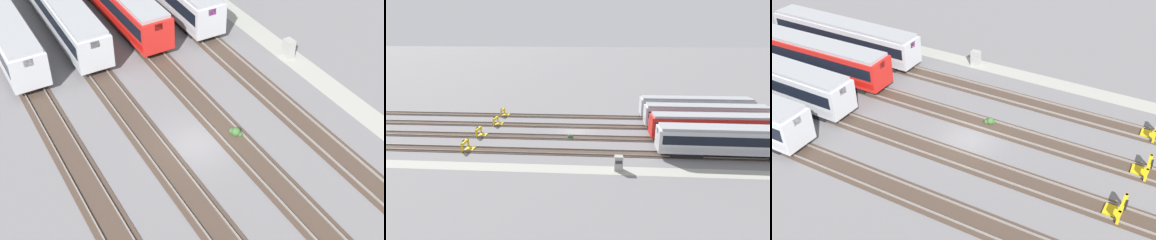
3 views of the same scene
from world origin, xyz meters
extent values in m
plane|color=slate|center=(0.00, 0.00, 0.00)|extent=(400.00, 400.00, 0.00)
cube|color=#9E9E93|center=(0.00, -12.20, 0.00)|extent=(54.00, 2.00, 0.01)
cube|color=#47382D|center=(0.00, -7.62, 0.03)|extent=(90.00, 2.24, 0.06)
cube|color=gray|center=(0.00, -6.91, 0.14)|extent=(90.00, 0.07, 0.15)
cube|color=gray|center=(0.00, -8.34, 0.14)|extent=(90.00, 0.07, 0.15)
cube|color=#47382D|center=(0.00, -2.54, 0.03)|extent=(90.00, 2.24, 0.06)
cube|color=gray|center=(0.00, -1.82, 0.14)|extent=(90.00, 0.07, 0.15)
cube|color=gray|center=(0.00, -3.26, 0.14)|extent=(90.00, 0.07, 0.15)
cube|color=#47382D|center=(0.00, 2.54, 0.03)|extent=(90.00, 2.24, 0.06)
cube|color=gray|center=(0.00, 3.26, 0.14)|extent=(90.00, 0.07, 0.15)
cube|color=gray|center=(0.00, 1.82, 0.14)|extent=(90.00, 0.07, 0.15)
cube|color=#47382D|center=(0.00, 7.62, 0.03)|extent=(90.00, 2.24, 0.06)
cube|color=gray|center=(0.00, 8.34, 0.14)|extent=(90.00, 0.07, 0.15)
cube|color=gray|center=(0.00, 6.91, 0.14)|extent=(90.00, 0.07, 0.15)
cube|color=#B7BABF|center=(19.33, 2.57, 2.05)|extent=(18.02, 2.94, 2.70)
cube|color=black|center=(19.33, 2.57, 2.37)|extent=(17.30, 2.98, 1.08)
cube|color=#A8AAAF|center=(19.33, 2.57, 1.29)|extent=(17.66, 2.97, 0.54)
cube|color=#B21E99|center=(10.37, 2.64, 3.05)|extent=(0.09, 0.70, 0.56)
cube|color=black|center=(13.75, 2.62, 0.35)|extent=(3.62, 2.27, 0.70)
cube|color=#B21E99|center=(10.37, -7.56, 3.05)|extent=(0.09, 0.70, 0.56)
cube|color=black|center=(13.75, -7.59, 0.35)|extent=(3.62, 2.28, 0.70)
cube|color=#B70F0A|center=(19.33, -2.53, 1.29)|extent=(17.67, 3.04, 0.54)
cube|color=#B21E99|center=(10.37, -2.64, 3.05)|extent=(0.09, 0.70, 0.56)
cube|color=black|center=(13.75, -2.60, 0.35)|extent=(3.63, 2.28, 0.70)
cube|color=#B7BABF|center=(19.33, 7.68, 2.05)|extent=(18.00, 2.81, 2.70)
cube|color=#A8AAAF|center=(19.33, 7.68, 1.29)|extent=(17.64, 2.84, 0.54)
cube|color=#B21E99|center=(10.37, 7.68, 3.05)|extent=(0.08, 0.70, 0.56)
cube|color=black|center=(13.75, 7.68, 0.35)|extent=(3.60, 2.24, 0.70)
cube|color=#9E9E99|center=(5.57, -11.97, 0.80)|extent=(0.90, 0.70, 1.60)
cube|color=#333338|center=(5.57, -12.33, 1.04)|extent=(0.70, 0.04, 0.36)
sphere|color=#38602D|center=(-0.54, -2.90, 0.28)|extent=(0.64, 0.64, 0.64)
sphere|color=#38602D|center=(-0.24, -2.78, 0.18)|extent=(0.44, 0.44, 0.44)
sphere|color=#38602D|center=(-0.76, -3.08, 0.14)|extent=(0.36, 0.36, 0.36)
camera|label=1|loc=(-22.95, 13.29, 23.90)|focal=50.00mm
camera|label=2|loc=(3.19, -41.33, 14.64)|focal=28.00mm
camera|label=3|loc=(-13.68, 25.82, 21.84)|focal=42.00mm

